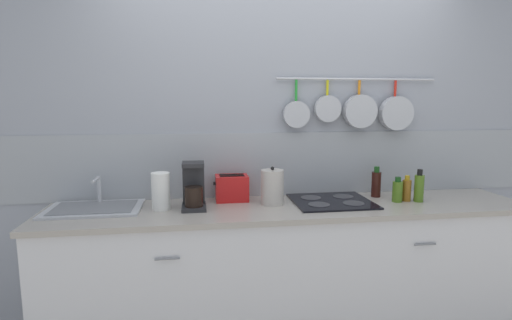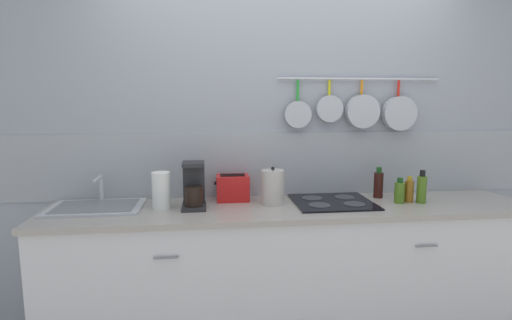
{
  "view_description": "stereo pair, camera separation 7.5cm",
  "coord_description": "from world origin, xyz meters",
  "px_view_note": "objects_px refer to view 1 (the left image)",
  "views": [
    {
      "loc": [
        -0.6,
        -2.48,
        1.62
      ],
      "look_at": [
        -0.23,
        0.0,
        1.24
      ],
      "focal_mm": 28.0,
      "sensor_mm": 36.0,
      "label": 1
    },
    {
      "loc": [
        -0.53,
        -2.49,
        1.62
      ],
      "look_at": [
        -0.23,
        0.0,
        1.24
      ],
      "focal_mm": 28.0,
      "sensor_mm": 36.0,
      "label": 2
    }
  ],
  "objects_px": {
    "coffee_maker": "(194,189)",
    "bottle_hot_sauce": "(376,183)",
    "paper_towel_roll": "(161,191)",
    "kettle": "(272,187)",
    "bottle_dish_soap": "(419,187)",
    "bottle_olive_oil": "(397,191)",
    "toaster": "(232,188)",
    "bottle_cooking_wine": "(407,190)"
  },
  "relations": [
    {
      "from": "paper_towel_roll",
      "to": "bottle_cooking_wine",
      "type": "relative_size",
      "value": 1.33
    },
    {
      "from": "bottle_olive_oil",
      "to": "bottle_dish_soap",
      "type": "xyz_separation_m",
      "value": [
        0.15,
        -0.02,
        0.02
      ]
    },
    {
      "from": "kettle",
      "to": "bottle_dish_soap",
      "type": "bearing_deg",
      "value": -4.48
    },
    {
      "from": "bottle_cooking_wine",
      "to": "toaster",
      "type": "bearing_deg",
      "value": 170.96
    },
    {
      "from": "bottle_cooking_wine",
      "to": "bottle_dish_soap",
      "type": "xyz_separation_m",
      "value": [
        0.07,
        -0.03,
        0.02
      ]
    },
    {
      "from": "bottle_olive_oil",
      "to": "kettle",
      "type": "bearing_deg",
      "value": 175.82
    },
    {
      "from": "coffee_maker",
      "to": "toaster",
      "type": "height_order",
      "value": "coffee_maker"
    },
    {
      "from": "toaster",
      "to": "bottle_hot_sauce",
      "type": "bearing_deg",
      "value": -2.43
    },
    {
      "from": "toaster",
      "to": "bottle_dish_soap",
      "type": "bearing_deg",
      "value": -9.77
    },
    {
      "from": "coffee_maker",
      "to": "bottle_hot_sauce",
      "type": "relative_size",
      "value": 1.36
    },
    {
      "from": "coffee_maker",
      "to": "kettle",
      "type": "relative_size",
      "value": 1.17
    },
    {
      "from": "bottle_dish_soap",
      "to": "bottle_hot_sauce",
      "type": "bearing_deg",
      "value": 142.75
    },
    {
      "from": "paper_towel_roll",
      "to": "toaster",
      "type": "height_order",
      "value": "paper_towel_roll"
    },
    {
      "from": "paper_towel_roll",
      "to": "kettle",
      "type": "distance_m",
      "value": 0.72
    },
    {
      "from": "toaster",
      "to": "bottle_olive_oil",
      "type": "relative_size",
      "value": 1.39
    },
    {
      "from": "coffee_maker",
      "to": "kettle",
      "type": "height_order",
      "value": "coffee_maker"
    },
    {
      "from": "coffee_maker",
      "to": "bottle_dish_soap",
      "type": "height_order",
      "value": "coffee_maker"
    },
    {
      "from": "toaster",
      "to": "bottle_cooking_wine",
      "type": "height_order",
      "value": "toaster"
    },
    {
      "from": "kettle",
      "to": "bottle_cooking_wine",
      "type": "relative_size",
      "value": 1.44
    },
    {
      "from": "bottle_olive_oil",
      "to": "toaster",
      "type": "bearing_deg",
      "value": 169.74
    },
    {
      "from": "coffee_maker",
      "to": "paper_towel_roll",
      "type": "bearing_deg",
      "value": -177.29
    },
    {
      "from": "paper_towel_roll",
      "to": "kettle",
      "type": "bearing_deg",
      "value": 1.93
    },
    {
      "from": "bottle_olive_oil",
      "to": "bottle_cooking_wine",
      "type": "distance_m",
      "value": 0.08
    },
    {
      "from": "kettle",
      "to": "bottle_hot_sauce",
      "type": "distance_m",
      "value": 0.78
    },
    {
      "from": "bottle_dish_soap",
      "to": "kettle",
      "type": "bearing_deg",
      "value": 175.52
    },
    {
      "from": "bottle_cooking_wine",
      "to": "bottle_hot_sauce",
      "type": "bearing_deg",
      "value": 136.74
    },
    {
      "from": "bottle_hot_sauce",
      "to": "toaster",
      "type": "bearing_deg",
      "value": 177.57
    },
    {
      "from": "bottle_dish_soap",
      "to": "toaster",
      "type": "bearing_deg",
      "value": 170.23
    },
    {
      "from": "coffee_maker",
      "to": "bottle_olive_oil",
      "type": "bearing_deg",
      "value": -2.0
    },
    {
      "from": "bottle_dish_soap",
      "to": "bottle_olive_oil",
      "type": "bearing_deg",
      "value": 173.86
    },
    {
      "from": "coffee_maker",
      "to": "bottle_dish_soap",
      "type": "distance_m",
      "value": 1.52
    },
    {
      "from": "coffee_maker",
      "to": "toaster",
      "type": "distance_m",
      "value": 0.3
    },
    {
      "from": "paper_towel_roll",
      "to": "kettle",
      "type": "xyz_separation_m",
      "value": [
        0.72,
        0.02,
        -0.0
      ]
    },
    {
      "from": "paper_towel_roll",
      "to": "bottle_hot_sauce",
      "type": "distance_m",
      "value": 1.5
    },
    {
      "from": "toaster",
      "to": "bottle_dish_soap",
      "type": "distance_m",
      "value": 1.28
    },
    {
      "from": "kettle",
      "to": "bottle_olive_oil",
      "type": "bearing_deg",
      "value": -4.18
    },
    {
      "from": "bottle_hot_sauce",
      "to": "bottle_cooking_wine",
      "type": "relative_size",
      "value": 1.23
    },
    {
      "from": "bottle_dish_soap",
      "to": "coffee_maker",
      "type": "bearing_deg",
      "value": 177.59
    },
    {
      "from": "kettle",
      "to": "bottle_olive_oil",
      "type": "height_order",
      "value": "kettle"
    },
    {
      "from": "bottle_cooking_wine",
      "to": "bottle_dish_soap",
      "type": "height_order",
      "value": "bottle_dish_soap"
    },
    {
      "from": "paper_towel_roll",
      "to": "bottle_dish_soap",
      "type": "height_order",
      "value": "paper_towel_roll"
    },
    {
      "from": "bottle_hot_sauce",
      "to": "bottle_cooking_wine",
      "type": "height_order",
      "value": "bottle_hot_sauce"
    }
  ]
}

